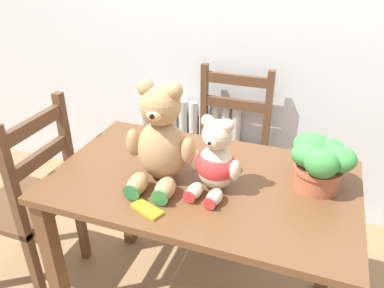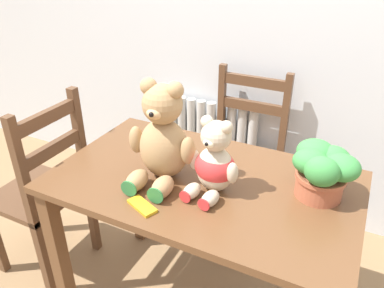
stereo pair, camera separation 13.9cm
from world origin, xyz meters
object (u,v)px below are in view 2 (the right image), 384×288
(wooden_chair_behind, at_px, (241,156))
(potted_plant, at_px, (324,169))
(wooden_chair_side, at_px, (44,192))
(chocolate_bar, at_px, (142,206))
(teddy_bear_left, at_px, (162,139))
(teddy_bear_right, at_px, (214,163))

(wooden_chair_behind, height_order, potted_plant, potted_plant)
(wooden_chair_side, relative_size, chocolate_bar, 8.34)
(wooden_chair_side, distance_m, chocolate_bar, 0.82)
(wooden_chair_side, relative_size, teddy_bear_left, 2.49)
(wooden_chair_behind, bearing_deg, potted_plant, 128.83)
(teddy_bear_right, bearing_deg, wooden_chair_side, 10.20)
(wooden_chair_behind, height_order, teddy_bear_left, teddy_bear_left)
(wooden_chair_side, height_order, teddy_bear_right, teddy_bear_right)
(teddy_bear_right, height_order, chocolate_bar, teddy_bear_right)
(wooden_chair_side, bearing_deg, teddy_bear_left, -88.40)
(teddy_bear_right, xyz_separation_m, chocolate_bar, (-0.18, -0.21, -0.11))
(teddy_bear_right, distance_m, potted_plant, 0.39)
(wooden_chair_behind, xyz_separation_m, potted_plant, (0.52, -0.64, 0.42))
(chocolate_bar, bearing_deg, teddy_bear_left, 98.89)
(teddy_bear_left, relative_size, chocolate_bar, 3.34)
(teddy_bear_right, bearing_deg, potted_plant, -149.77)
(wooden_chair_behind, bearing_deg, teddy_bear_left, 85.28)
(chocolate_bar, bearing_deg, wooden_chair_behind, 88.10)
(wooden_chair_side, bearing_deg, chocolate_bar, -104.16)
(wooden_chair_behind, relative_size, teddy_bear_left, 2.41)
(chocolate_bar, bearing_deg, teddy_bear_right, 49.35)
(teddy_bear_left, bearing_deg, wooden_chair_behind, -97.96)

